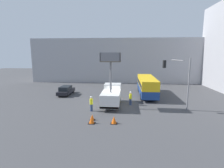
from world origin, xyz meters
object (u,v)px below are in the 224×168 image
at_px(road_worker_directing, 130,98).
at_px(traffic_cone_mid_road, 92,120).
at_px(road_worker_near_truck, 91,103).
at_px(utility_truck, 111,94).
at_px(city_bus, 147,85).
at_px(parked_car_curbside, 66,90).
at_px(traffic_cone_far_side, 92,117).
at_px(traffic_cone_near_truck, 114,120).
at_px(traffic_light_pole, 180,76).

height_order(road_worker_directing, traffic_cone_mid_road, road_worker_directing).
bearing_deg(road_worker_near_truck, utility_truck, -135.46).
bearing_deg(city_bus, parked_car_curbside, 95.82).
xyz_separation_m(road_worker_near_truck, traffic_cone_mid_road, (0.80, -3.83, -0.59)).
relative_size(city_bus, road_worker_directing, 5.26).
bearing_deg(utility_truck, traffic_cone_far_side, -105.88).
relative_size(city_bus, road_worker_near_truck, 5.26).
relative_size(traffic_cone_near_truck, parked_car_curbside, 0.17).
height_order(traffic_cone_near_truck, traffic_cone_mid_road, traffic_cone_mid_road).
xyz_separation_m(road_worker_near_truck, parked_car_curbside, (-6.17, 8.33, -0.20)).
relative_size(traffic_light_pole, road_worker_near_truck, 3.42).
bearing_deg(traffic_cone_near_truck, traffic_cone_mid_road, -176.47).
xyz_separation_m(utility_truck, traffic_light_pole, (8.52, -1.43, 2.79)).
distance_m(utility_truck, traffic_cone_mid_road, 6.71).
bearing_deg(utility_truck, road_worker_near_truck, -131.02).
bearing_deg(utility_truck, traffic_light_pole, -9.54).
relative_size(traffic_light_pole, road_worker_directing, 3.42).
distance_m(utility_truck, road_worker_near_truck, 3.50).
height_order(traffic_cone_far_side, parked_car_curbside, parked_car_curbside).
relative_size(traffic_light_pole, parked_car_curbside, 1.42).
xyz_separation_m(city_bus, traffic_cone_mid_road, (-6.91, -12.81, -1.47)).
bearing_deg(parked_car_curbside, city_bus, 2.68).
height_order(traffic_light_pole, parked_car_curbside, traffic_light_pole).
xyz_separation_m(traffic_light_pole, parked_car_curbside, (-16.94, 7.16, -3.61)).
height_order(road_worker_near_truck, traffic_cone_mid_road, road_worker_near_truck).
height_order(utility_truck, traffic_cone_near_truck, utility_truck).
bearing_deg(traffic_cone_far_side, parked_car_curbside, 121.37).
relative_size(traffic_cone_mid_road, parked_car_curbside, 0.17).
bearing_deg(road_worker_directing, traffic_cone_near_truck, -61.09).
distance_m(city_bus, road_worker_near_truck, 11.86).
xyz_separation_m(traffic_cone_mid_road, traffic_cone_far_side, (-0.11, 0.91, -0.09)).
bearing_deg(traffic_cone_far_side, road_worker_directing, 55.24).
bearing_deg(traffic_cone_near_truck, road_worker_near_truck, 129.71).
relative_size(city_bus, traffic_cone_far_side, 16.39).
distance_m(traffic_cone_mid_road, parked_car_curbside, 14.02).
distance_m(road_worker_near_truck, traffic_cone_far_side, 3.08).
xyz_separation_m(utility_truck, parked_car_curbside, (-8.43, 5.73, -0.82)).
relative_size(utility_truck, road_worker_near_truck, 3.74).
relative_size(road_worker_near_truck, traffic_cone_mid_road, 2.43).
relative_size(city_bus, traffic_cone_mid_road, 12.76).
xyz_separation_m(city_bus, road_worker_directing, (-2.86, -5.90, -0.88)).
distance_m(city_bus, traffic_cone_mid_road, 14.63).
distance_m(road_worker_directing, parked_car_curbside, 12.21).
bearing_deg(traffic_cone_mid_road, city_bus, 61.67).
bearing_deg(road_worker_near_truck, traffic_cone_far_side, 98.87).
relative_size(utility_truck, city_bus, 0.71).
distance_m(road_worker_directing, traffic_cone_near_truck, 7.02).
bearing_deg(traffic_cone_mid_road, parked_car_curbside, 119.82).
relative_size(utility_truck, road_worker_directing, 3.74).
distance_m(road_worker_directing, traffic_cone_mid_road, 8.03).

